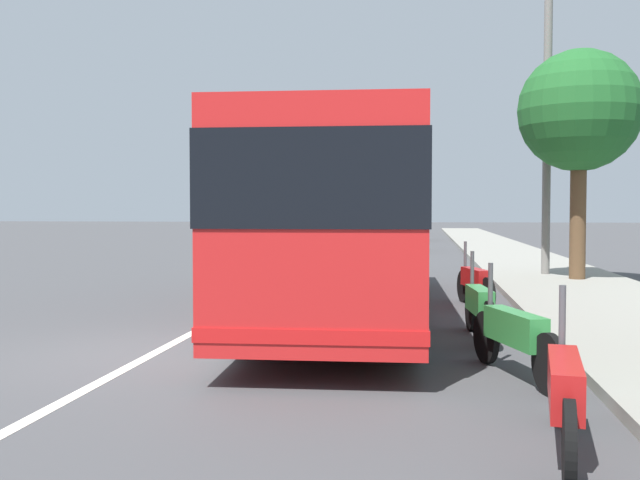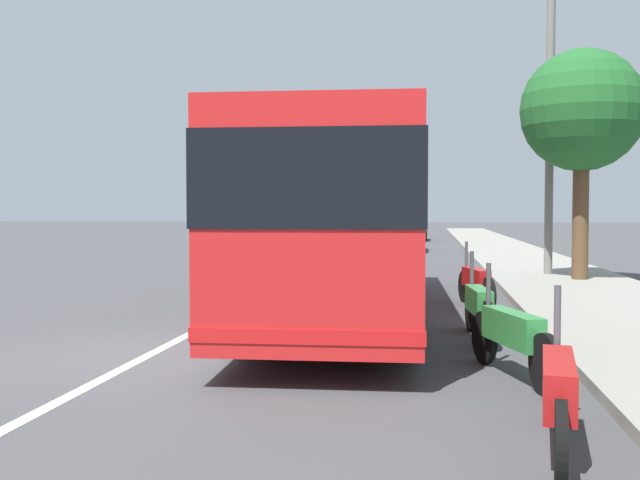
% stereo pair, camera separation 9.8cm
% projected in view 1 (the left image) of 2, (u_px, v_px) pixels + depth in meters
% --- Properties ---
extents(ground_plane, '(220.00, 220.00, 0.00)m').
position_uv_depth(ground_plane, '(153.00, 354.00, 9.79)').
color(ground_plane, '#424244').
extents(sidewalk_curb, '(110.00, 3.60, 0.14)m').
position_uv_depth(sidewalk_curb, '(565.00, 283.00, 18.67)').
color(sidewalk_curb, gray).
rests_on(sidewalk_curb, ground).
extents(lane_divider_line, '(110.00, 0.16, 0.01)m').
position_uv_depth(lane_divider_line, '(289.00, 282.00, 19.68)').
color(lane_divider_line, silver).
rests_on(lane_divider_line, ground).
extents(coach_bus, '(12.10, 3.03, 3.17)m').
position_uv_depth(coach_bus, '(346.00, 215.00, 13.54)').
color(coach_bus, red).
rests_on(coach_bus, ground).
extents(motorcycle_angled, '(2.31, 0.42, 1.27)m').
position_uv_depth(motorcycle_angled, '(565.00, 392.00, 5.79)').
color(motorcycle_angled, black).
rests_on(motorcycle_angled, ground).
extents(motorcycle_by_tree, '(2.22, 0.79, 1.28)m').
position_uv_depth(motorcycle_by_tree, '(514.00, 336.00, 8.38)').
color(motorcycle_by_tree, black).
rests_on(motorcycle_by_tree, ground).
extents(motorcycle_mid_row, '(2.21, 0.36, 1.29)m').
position_uv_depth(motorcycle_mid_row, '(479.00, 307.00, 10.91)').
color(motorcycle_mid_row, black).
rests_on(motorcycle_mid_row, ground).
extents(motorcycle_nearest_curb, '(2.18, 0.62, 1.28)m').
position_uv_depth(motorcycle_nearest_curb, '(475.00, 283.00, 14.54)').
color(motorcycle_nearest_curb, black).
rests_on(motorcycle_nearest_curb, ground).
extents(car_behind_bus, '(4.63, 1.92, 1.58)m').
position_uv_depth(car_behind_bus, '(400.00, 235.00, 34.75)').
color(car_behind_bus, silver).
rests_on(car_behind_bus, ground).
extents(car_oncoming, '(4.46, 1.78, 1.38)m').
position_uv_depth(car_oncoming, '(409.00, 230.00, 46.89)').
color(car_oncoming, black).
rests_on(car_oncoming, ground).
extents(car_side_street, '(4.34, 2.19, 1.56)m').
position_uv_depth(car_side_street, '(328.00, 228.00, 49.15)').
color(car_side_street, navy).
rests_on(car_side_street, ground).
extents(car_ahead_same_lane, '(4.29, 2.09, 1.49)m').
position_uv_depth(car_ahead_same_lane, '(401.00, 225.00, 60.33)').
color(car_ahead_same_lane, black).
rests_on(car_ahead_same_lane, ground).
extents(roadside_tree_mid_block, '(3.15, 3.15, 6.09)m').
position_uv_depth(roadside_tree_mid_block, '(579.00, 112.00, 18.86)').
color(roadside_tree_mid_block, brown).
rests_on(roadside_tree_mid_block, ground).
extents(utility_pole, '(0.23, 0.23, 7.75)m').
position_uv_depth(utility_pole, '(547.00, 141.00, 20.38)').
color(utility_pole, slate).
rests_on(utility_pole, ground).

